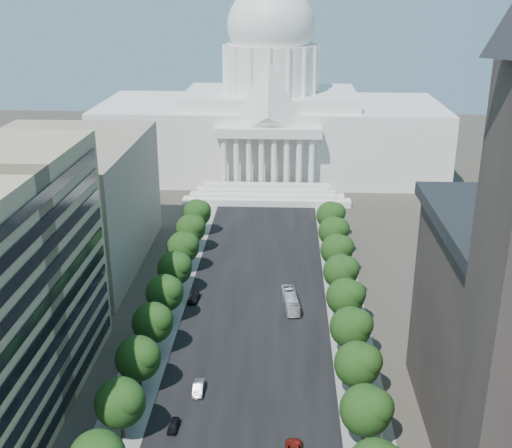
% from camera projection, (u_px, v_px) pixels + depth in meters
% --- Properties ---
extents(road_asphalt, '(30.00, 260.00, 0.01)m').
position_uv_depth(road_asphalt, '(258.00, 284.00, 146.42)').
color(road_asphalt, black).
rests_on(road_asphalt, ground).
extents(sidewalk_left, '(8.00, 260.00, 0.02)m').
position_uv_depth(sidewalk_left, '(176.00, 282.00, 147.29)').
color(sidewalk_left, gray).
rests_on(sidewalk_left, ground).
extents(sidewalk_right, '(8.00, 260.00, 0.02)m').
position_uv_depth(sidewalk_right, '(342.00, 285.00, 145.56)').
color(sidewalk_right, gray).
rests_on(sidewalk_right, ground).
extents(capitol, '(120.00, 56.00, 73.00)m').
position_uv_depth(capitol, '(270.00, 117.00, 228.25)').
color(capitol, white).
rests_on(capitol, ground).
extents(office_block_left_far, '(38.00, 52.00, 30.00)m').
position_uv_depth(office_block_left_far, '(59.00, 204.00, 152.72)').
color(office_block_left_far, gray).
rests_on(office_block_left_far, ground).
extents(tree_l_c, '(7.79, 7.60, 9.97)m').
position_uv_depth(tree_l_c, '(122.00, 402.00, 94.25)').
color(tree_l_c, '#33261C').
rests_on(tree_l_c, ground).
extents(tree_l_d, '(7.79, 7.60, 9.97)m').
position_uv_depth(tree_l_d, '(140.00, 358.00, 105.48)').
color(tree_l_d, '#33261C').
rests_on(tree_l_d, ground).
extents(tree_l_e, '(7.79, 7.60, 9.97)m').
position_uv_depth(tree_l_e, '(154.00, 322.00, 116.71)').
color(tree_l_e, '#33261C').
rests_on(tree_l_e, ground).
extents(tree_l_f, '(7.79, 7.60, 9.97)m').
position_uv_depth(tree_l_f, '(166.00, 292.00, 127.94)').
color(tree_l_f, '#33261C').
rests_on(tree_l_f, ground).
extents(tree_l_g, '(7.79, 7.60, 9.97)m').
position_uv_depth(tree_l_g, '(176.00, 267.00, 139.18)').
color(tree_l_g, '#33261C').
rests_on(tree_l_g, ground).
extents(tree_l_h, '(7.79, 7.60, 9.97)m').
position_uv_depth(tree_l_h, '(184.00, 246.00, 150.41)').
color(tree_l_h, '#33261C').
rests_on(tree_l_h, ground).
extents(tree_l_i, '(7.79, 7.60, 9.97)m').
position_uv_depth(tree_l_i, '(192.00, 228.00, 161.64)').
color(tree_l_i, '#33261C').
rests_on(tree_l_i, ground).
extents(tree_l_j, '(7.79, 7.60, 9.97)m').
position_uv_depth(tree_l_j, '(198.00, 212.00, 172.87)').
color(tree_l_j, '#33261C').
rests_on(tree_l_j, ground).
extents(tree_r_c, '(7.79, 7.60, 9.97)m').
position_uv_depth(tree_r_c, '(368.00, 409.00, 92.62)').
color(tree_r_c, '#33261C').
rests_on(tree_r_c, ground).
extents(tree_r_d, '(7.79, 7.60, 9.97)m').
position_uv_depth(tree_r_d, '(360.00, 363.00, 103.85)').
color(tree_r_d, '#33261C').
rests_on(tree_r_d, ground).
extents(tree_r_e, '(7.79, 7.60, 9.97)m').
position_uv_depth(tree_r_e, '(353.00, 326.00, 115.08)').
color(tree_r_e, '#33261C').
rests_on(tree_r_e, ground).
extents(tree_r_f, '(7.79, 7.60, 9.97)m').
position_uv_depth(tree_r_f, '(347.00, 296.00, 126.31)').
color(tree_r_f, '#33261C').
rests_on(tree_r_f, ground).
extents(tree_r_g, '(7.79, 7.60, 9.97)m').
position_uv_depth(tree_r_g, '(342.00, 271.00, 137.54)').
color(tree_r_g, '#33261C').
rests_on(tree_r_g, ground).
extents(tree_r_h, '(7.79, 7.60, 9.97)m').
position_uv_depth(tree_r_h, '(338.00, 249.00, 148.77)').
color(tree_r_h, '#33261C').
rests_on(tree_r_h, ground).
extents(tree_r_i, '(7.79, 7.60, 9.97)m').
position_uv_depth(tree_r_i, '(335.00, 231.00, 160.00)').
color(tree_r_i, '#33261C').
rests_on(tree_r_i, ground).
extents(tree_r_j, '(7.79, 7.60, 9.97)m').
position_uv_depth(tree_r_j, '(332.00, 215.00, 171.24)').
color(tree_r_j, '#33261C').
rests_on(tree_r_j, ground).
extents(streetlight_b, '(2.61, 0.44, 9.00)m').
position_uv_depth(streetlight_b, '(379.00, 417.00, 92.01)').
color(streetlight_b, gray).
rests_on(streetlight_b, ground).
extents(streetlight_c, '(2.61, 0.44, 9.00)m').
position_uv_depth(streetlight_c, '(361.00, 329.00, 115.41)').
color(streetlight_c, gray).
rests_on(streetlight_c, ground).
extents(streetlight_d, '(2.61, 0.44, 9.00)m').
position_uv_depth(streetlight_d, '(349.00, 271.00, 138.81)').
color(streetlight_d, gray).
rests_on(streetlight_d, ground).
extents(streetlight_e, '(2.61, 0.44, 9.00)m').
position_uv_depth(streetlight_e, '(340.00, 230.00, 162.21)').
color(streetlight_e, gray).
rests_on(streetlight_e, ground).
extents(streetlight_f, '(2.61, 0.44, 9.00)m').
position_uv_depth(streetlight_f, '(334.00, 199.00, 185.61)').
color(streetlight_f, gray).
rests_on(streetlight_f, ground).
extents(car_dark_a, '(1.70, 3.81, 1.27)m').
position_uv_depth(car_dark_a, '(174.00, 426.00, 98.17)').
color(car_dark_a, black).
rests_on(car_dark_a, ground).
extents(car_silver, '(1.81, 4.86, 1.59)m').
position_uv_depth(car_silver, '(198.00, 388.00, 107.08)').
color(car_silver, '#9EA2A5').
rests_on(car_silver, ground).
extents(car_dark_b, '(2.50, 5.13, 1.44)m').
position_uv_depth(car_dark_b, '(194.00, 298.00, 138.14)').
color(car_dark_b, black).
rests_on(car_dark_b, ground).
extents(city_bus, '(4.00, 11.25, 3.07)m').
position_uv_depth(city_bus, '(290.00, 301.00, 135.23)').
color(city_bus, silver).
rests_on(city_bus, ground).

